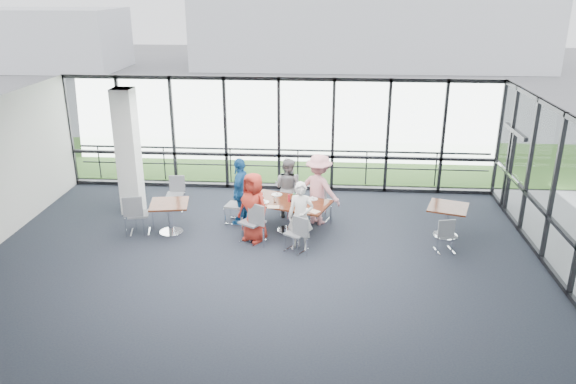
# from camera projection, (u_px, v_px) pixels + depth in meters

# --- Properties ---
(floor) EXTENTS (12.00, 10.00, 0.02)m
(floor) POSITION_uv_depth(u_px,v_px,m) (258.00, 272.00, 11.50)
(floor) COLOR #1E212E
(floor) RESTS_ON ground
(ceiling) EXTENTS (12.00, 10.00, 0.04)m
(ceiling) POSITION_uv_depth(u_px,v_px,m) (254.00, 119.00, 10.38)
(ceiling) COLOR white
(ceiling) RESTS_ON ground
(wall_front) EXTENTS (12.00, 0.10, 3.20)m
(wall_front) POSITION_uv_depth(u_px,v_px,m) (199.00, 360.00, 6.27)
(wall_front) COLOR silver
(wall_front) RESTS_ON ground
(curtain_wall_back) EXTENTS (12.00, 0.10, 3.20)m
(curtain_wall_back) POSITION_uv_depth(u_px,v_px,m) (279.00, 135.00, 15.61)
(curtain_wall_back) COLOR white
(curtain_wall_back) RESTS_ON ground
(curtain_wall_right) EXTENTS (0.10, 10.00, 3.20)m
(curtain_wall_right) POSITION_uv_depth(u_px,v_px,m) (573.00, 208.00, 10.52)
(curtain_wall_right) COLOR white
(curtain_wall_right) RESTS_ON ground
(exit_door) EXTENTS (0.12, 1.60, 2.10)m
(exit_door) POSITION_uv_depth(u_px,v_px,m) (510.00, 173.00, 14.22)
(exit_door) COLOR black
(exit_door) RESTS_ON ground
(structural_column) EXTENTS (0.50, 0.50, 3.20)m
(structural_column) POSITION_uv_depth(u_px,v_px,m) (128.00, 152.00, 14.00)
(structural_column) COLOR white
(structural_column) RESTS_ON ground
(apron) EXTENTS (80.00, 70.00, 0.02)m
(apron) POSITION_uv_depth(u_px,v_px,m) (291.00, 143.00, 20.85)
(apron) COLOR slate
(apron) RESTS_ON ground
(grass_strip) EXTENTS (80.00, 5.00, 0.01)m
(grass_strip) POSITION_uv_depth(u_px,v_px,m) (287.00, 158.00, 18.97)
(grass_strip) COLOR #345D26
(grass_strip) RESTS_ON ground
(hangar_main) EXTENTS (24.00, 10.00, 6.00)m
(hangar_main) POSITION_uv_depth(u_px,v_px,m) (368.00, 22.00, 40.08)
(hangar_main) COLOR silver
(hangar_main) RESTS_ON ground
(hangar_aux) EXTENTS (10.00, 6.00, 4.00)m
(hangar_aux) POSITION_uv_depth(u_px,v_px,m) (46.00, 39.00, 38.22)
(hangar_aux) COLOR silver
(hangar_aux) RESTS_ON ground
(guard_rail) EXTENTS (12.00, 0.06, 0.06)m
(guard_rail) POSITION_uv_depth(u_px,v_px,m) (281.00, 166.00, 16.56)
(guard_rail) COLOR #2D2D33
(guard_rail) RESTS_ON ground
(main_table) EXTENTS (2.11, 1.60, 0.75)m
(main_table) POSITION_uv_depth(u_px,v_px,m) (289.00, 207.00, 13.21)
(main_table) COLOR #36190B
(main_table) RESTS_ON ground
(side_table_left) EXTENTS (1.00, 1.00, 0.75)m
(side_table_left) POSITION_uv_depth(u_px,v_px,m) (170.00, 208.00, 13.11)
(side_table_left) COLOR #36190B
(side_table_left) RESTS_ON ground
(side_table_right) EXTENTS (1.08, 1.08, 0.75)m
(side_table_right) POSITION_uv_depth(u_px,v_px,m) (448.00, 211.00, 12.91)
(side_table_right) COLOR #36190B
(side_table_right) RESTS_ON ground
(diner_near_left) EXTENTS (0.94, 0.86, 1.62)m
(diner_near_left) POSITION_uv_depth(u_px,v_px,m) (254.00, 207.00, 12.66)
(diner_near_left) COLOR #AE2C1F
(diner_near_left) RESTS_ON ground
(diner_near_right) EXTENTS (0.62, 0.49, 1.56)m
(diner_near_right) POSITION_uv_depth(u_px,v_px,m) (301.00, 216.00, 12.23)
(diner_near_right) COLOR white
(diner_near_right) RESTS_ON ground
(diner_far_left) EXTENTS (0.88, 0.75, 1.54)m
(diner_far_left) POSITION_uv_depth(u_px,v_px,m) (288.00, 188.00, 13.99)
(diner_far_left) COLOR slate
(diner_far_left) RESTS_ON ground
(diner_far_right) EXTENTS (1.27, 1.08, 1.75)m
(diner_far_right) POSITION_uv_depth(u_px,v_px,m) (319.00, 189.00, 13.57)
(diner_far_right) COLOR pink
(diner_far_right) RESTS_ON ground
(diner_end) EXTENTS (0.67, 1.05, 1.67)m
(diner_end) POSITION_uv_depth(u_px,v_px,m) (241.00, 191.00, 13.57)
(diner_end) COLOR #164F8C
(diner_end) RESTS_ON ground
(chair_main_nl) EXTENTS (0.66, 0.66, 0.97)m
(chair_main_nl) POSITION_uv_depth(u_px,v_px,m) (252.00, 222.00, 12.69)
(chair_main_nl) COLOR slate
(chair_main_nl) RESTS_ON ground
(chair_main_nr) EXTENTS (0.57, 0.57, 0.85)m
(chair_main_nr) POSITION_uv_depth(u_px,v_px,m) (296.00, 233.00, 12.27)
(chair_main_nr) COLOR slate
(chair_main_nr) RESTS_ON ground
(chair_main_fl) EXTENTS (0.56, 0.56, 0.97)m
(chair_main_fl) POSITION_uv_depth(u_px,v_px,m) (291.00, 196.00, 14.24)
(chair_main_fl) COLOR slate
(chair_main_fl) RESTS_ON ground
(chair_main_fr) EXTENTS (0.58, 0.58, 0.94)m
(chair_main_fr) POSITION_uv_depth(u_px,v_px,m) (321.00, 202.00, 13.92)
(chair_main_fr) COLOR slate
(chair_main_fr) RESTS_ON ground
(chair_main_end) EXTENTS (0.53, 0.53, 0.91)m
(chair_main_end) POSITION_uv_depth(u_px,v_px,m) (236.00, 205.00, 13.74)
(chair_main_end) COLOR slate
(chair_main_end) RESTS_ON ground
(chair_spare_la) EXTENTS (0.56, 0.56, 0.96)m
(chair_spare_la) POSITION_uv_depth(u_px,v_px,m) (139.00, 214.00, 13.14)
(chair_spare_la) COLOR slate
(chair_spare_la) RESTS_ON ground
(chair_spare_lb) EXTENTS (0.47, 0.47, 0.86)m
(chair_spare_lb) POSITION_uv_depth(u_px,v_px,m) (175.00, 195.00, 14.50)
(chair_spare_lb) COLOR slate
(chair_spare_lb) RESTS_ON ground
(chair_spare_r) EXTENTS (0.47, 0.47, 0.81)m
(chair_spare_r) POSITION_uv_depth(u_px,v_px,m) (446.00, 235.00, 12.25)
(chair_spare_r) COLOR slate
(chair_spare_r) RESTS_ON ground
(plate_nl) EXTENTS (0.25, 0.25, 0.01)m
(plate_nl) POSITION_uv_depth(u_px,v_px,m) (264.00, 202.00, 13.11)
(plate_nl) COLOR white
(plate_nl) RESTS_ON main_table
(plate_nr) EXTENTS (0.25, 0.25, 0.01)m
(plate_nr) POSITION_uv_depth(u_px,v_px,m) (303.00, 210.00, 12.66)
(plate_nr) COLOR white
(plate_nr) RESTS_ON main_table
(plate_fl) EXTENTS (0.26, 0.26, 0.01)m
(plate_fl) POSITION_uv_depth(u_px,v_px,m) (277.00, 195.00, 13.58)
(plate_fl) COLOR white
(plate_fl) RESTS_ON main_table
(plate_fr) EXTENTS (0.24, 0.24, 0.01)m
(plate_fr) POSITION_uv_depth(u_px,v_px,m) (313.00, 199.00, 13.30)
(plate_fr) COLOR white
(plate_fr) RESTS_ON main_table
(plate_end) EXTENTS (0.26, 0.26, 0.01)m
(plate_end) POSITION_uv_depth(u_px,v_px,m) (257.00, 196.00, 13.51)
(plate_end) COLOR white
(plate_end) RESTS_ON main_table
(tumbler_a) EXTENTS (0.07, 0.07, 0.13)m
(tumbler_a) POSITION_uv_depth(u_px,v_px,m) (275.00, 200.00, 13.08)
(tumbler_a) COLOR white
(tumbler_a) RESTS_ON main_table
(tumbler_b) EXTENTS (0.07, 0.07, 0.15)m
(tumbler_b) POSITION_uv_depth(u_px,v_px,m) (298.00, 204.00, 12.82)
(tumbler_b) COLOR white
(tumbler_b) RESTS_ON main_table
(tumbler_c) EXTENTS (0.07, 0.07, 0.14)m
(tumbler_c) POSITION_uv_depth(u_px,v_px,m) (296.00, 196.00, 13.29)
(tumbler_c) COLOR white
(tumbler_c) RESTS_ON main_table
(tumbler_d) EXTENTS (0.07, 0.07, 0.14)m
(tumbler_d) POSITION_uv_depth(u_px,v_px,m) (262.00, 197.00, 13.22)
(tumbler_d) COLOR white
(tumbler_d) RESTS_ON main_table
(menu_a) EXTENTS (0.28, 0.20, 0.00)m
(menu_a) POSITION_uv_depth(u_px,v_px,m) (273.00, 207.00, 12.84)
(menu_a) COLOR silver
(menu_a) RESTS_ON main_table
(menu_b) EXTENTS (0.35, 0.33, 0.00)m
(menu_b) POSITION_uv_depth(u_px,v_px,m) (313.00, 211.00, 12.60)
(menu_b) COLOR silver
(menu_b) RESTS_ON main_table
(menu_c) EXTENTS (0.34, 0.28, 0.00)m
(menu_c) POSITION_uv_depth(u_px,v_px,m) (299.00, 197.00, 13.41)
(menu_c) COLOR silver
(menu_c) RESTS_ON main_table
(condiment_caddy) EXTENTS (0.10, 0.07, 0.04)m
(condiment_caddy) POSITION_uv_depth(u_px,v_px,m) (292.00, 201.00, 13.17)
(condiment_caddy) COLOR black
(condiment_caddy) RESTS_ON main_table
(ketchup_bottle) EXTENTS (0.06, 0.06, 0.18)m
(ketchup_bottle) POSITION_uv_depth(u_px,v_px,m) (289.00, 198.00, 13.12)
(ketchup_bottle) COLOR #B21E27
(ketchup_bottle) RESTS_ON main_table
(green_bottle) EXTENTS (0.05, 0.05, 0.20)m
(green_bottle) POSITION_uv_depth(u_px,v_px,m) (294.00, 197.00, 13.14)
(green_bottle) COLOR #236F3B
(green_bottle) RESTS_ON main_table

